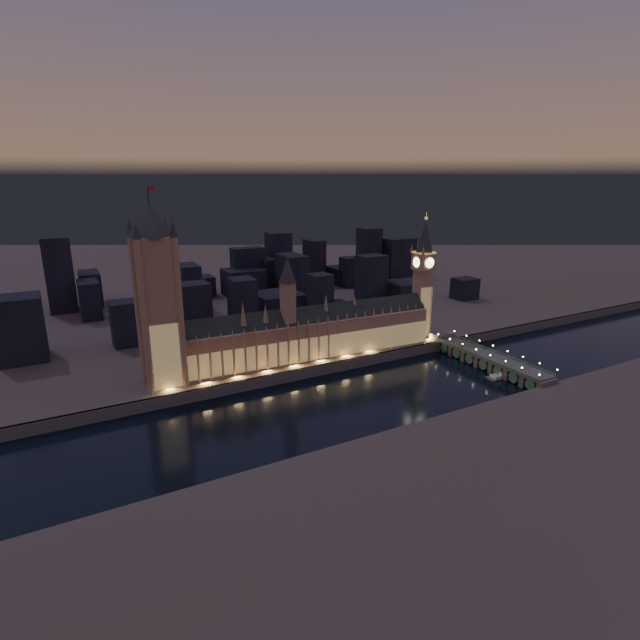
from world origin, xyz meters
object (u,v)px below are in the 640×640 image
river_boat (510,374)px  victoria_tower (157,291)px  westminster_bridge (484,359)px  palace_of_westminster (311,333)px  elizabeth_tower (423,269)px

river_boat → victoria_tower: bearing=158.7°
victoria_tower → westminster_bridge: bearing=-16.0°
westminster_bridge → river_boat: westminster_bridge is taller
palace_of_westminster → westminster_bridge: 135.70m
elizabeth_tower → westminster_bridge: elizabeth_tower is taller
river_boat → westminster_bridge: bearing=93.6°
elizabeth_tower → river_boat: 111.50m
victoria_tower → river_boat: 256.49m
elizabeth_tower → westminster_bridge: 89.99m
elizabeth_tower → westminster_bridge: bearing=-81.0°
elizabeth_tower → palace_of_westminster: bearing=-179.9°
palace_of_westminster → river_boat: bearing=-36.9°
palace_of_westminster → victoria_tower: (-111.06, 0.17, 45.48)m
elizabeth_tower → river_boat: elizabeth_tower is taller
westminster_bridge → victoria_tower: bearing=164.0°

